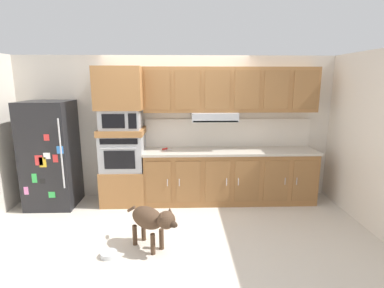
# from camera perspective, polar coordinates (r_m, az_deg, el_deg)

# --- Properties ---
(ground_plane) EXTENTS (9.60, 9.60, 0.00)m
(ground_plane) POSITION_cam_1_polar(r_m,az_deg,el_deg) (4.62, -3.11, -14.62)
(ground_plane) COLOR beige
(back_kitchen_wall) EXTENTS (6.20, 0.12, 2.50)m
(back_kitchen_wall) POSITION_cam_1_polar(r_m,az_deg,el_deg) (5.29, -3.02, 3.15)
(back_kitchen_wall) COLOR beige
(back_kitchen_wall) RESTS_ON ground
(side_panel_right) EXTENTS (0.12, 7.10, 2.50)m
(side_panel_right) POSITION_cam_1_polar(r_m,az_deg,el_deg) (4.99, 30.83, 0.87)
(side_panel_right) COLOR silver
(side_panel_right) RESTS_ON ground
(refrigerator) EXTENTS (0.76, 0.73, 1.76)m
(refrigerator) POSITION_cam_1_polar(r_m,az_deg,el_deg) (5.41, -25.70, -1.86)
(refrigerator) COLOR black
(refrigerator) RESTS_ON ground
(oven_base_cabinet) EXTENTS (0.74, 0.62, 0.60)m
(oven_base_cabinet) POSITION_cam_1_polar(r_m,az_deg,el_deg) (5.28, -12.90, -7.83)
(oven_base_cabinet) COLOR #996638
(oven_base_cabinet) RESTS_ON ground
(built_in_oven) EXTENTS (0.70, 0.62, 0.60)m
(built_in_oven) POSITION_cam_1_polar(r_m,az_deg,el_deg) (5.11, -13.23, -1.50)
(built_in_oven) COLOR #A8AAAF
(built_in_oven) RESTS_ON oven_base_cabinet
(appliance_mid_shelf) EXTENTS (0.74, 0.62, 0.10)m
(appliance_mid_shelf) POSITION_cam_1_polar(r_m,az_deg,el_deg) (5.04, -13.41, 2.38)
(appliance_mid_shelf) COLOR #996638
(appliance_mid_shelf) RESTS_ON built_in_oven
(microwave) EXTENTS (0.64, 0.54, 0.32)m
(microwave) POSITION_cam_1_polar(r_m,az_deg,el_deg) (5.01, -13.54, 4.74)
(microwave) COLOR #A8AAAF
(microwave) RESTS_ON appliance_mid_shelf
(appliance_upper_cabinet) EXTENTS (0.74, 0.62, 0.68)m
(appliance_upper_cabinet) POSITION_cam_1_polar(r_m,az_deg,el_deg) (4.97, -13.82, 10.46)
(appliance_upper_cabinet) COLOR #996638
(appliance_upper_cabinet) RESTS_ON microwave
(lower_cabinet_run) EXTENTS (2.90, 0.63, 0.88)m
(lower_cabinet_run) POSITION_cam_1_polar(r_m,az_deg,el_deg) (5.20, 7.27, -6.31)
(lower_cabinet_run) COLOR #996638
(lower_cabinet_run) RESTS_ON ground
(countertop_slab) EXTENTS (2.94, 0.64, 0.04)m
(countertop_slab) POSITION_cam_1_polar(r_m,az_deg,el_deg) (5.07, 7.40, -1.36)
(countertop_slab) COLOR #BCB2A3
(countertop_slab) RESTS_ON lower_cabinet_run
(backsplash_panel) EXTENTS (2.94, 0.02, 0.50)m
(backsplash_panel) POSITION_cam_1_polar(r_m,az_deg,el_deg) (5.30, 6.99, 2.21)
(backsplash_panel) COLOR silver
(backsplash_panel) RESTS_ON countertop_slab
(upper_cabinet_with_hood) EXTENTS (2.90, 0.48, 0.88)m
(upper_cabinet_with_hood) POSITION_cam_1_polar(r_m,az_deg,el_deg) (5.05, 7.29, 10.07)
(upper_cabinet_with_hood) COLOR #996638
(upper_cabinet_with_hood) RESTS_ON backsplash_panel
(screwdriver) EXTENTS (0.17, 0.17, 0.03)m
(screwdriver) POSITION_cam_1_polar(r_m,az_deg,el_deg) (5.06, -5.22, -0.95)
(screwdriver) COLOR red
(screwdriver) RESTS_ON countertop_slab
(dog) EXTENTS (0.70, 0.63, 0.60)m
(dog) POSITION_cam_1_polar(r_m,az_deg,el_deg) (3.79, -7.87, -14.30)
(dog) COLOR #473323
(dog) RESTS_ON ground
(dog_food_bowl) EXTENTS (0.20, 0.20, 0.06)m
(dog_food_bowl) POSITION_cam_1_polar(r_m,az_deg,el_deg) (3.92, -15.81, -19.86)
(dog_food_bowl) COLOR #B2B7BC
(dog_food_bowl) RESTS_ON ground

